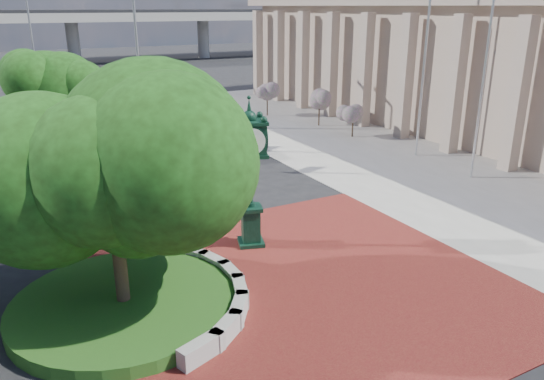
% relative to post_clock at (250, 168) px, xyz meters
% --- Properties ---
extents(ground, '(200.00, 200.00, 0.00)m').
position_rel_post_clock_xyz_m(ground, '(0.02, -2.22, -2.84)').
color(ground, black).
rests_on(ground, ground).
extents(plaza, '(12.00, 12.00, 0.04)m').
position_rel_post_clock_xyz_m(plaza, '(0.02, -3.22, -2.82)').
color(plaza, maroon).
rests_on(plaza, ground).
extents(sidewalk, '(20.00, 50.00, 0.04)m').
position_rel_post_clock_xyz_m(sidewalk, '(16.02, 7.78, -2.82)').
color(sidewalk, '#9E9B93').
rests_on(sidewalk, ground).
extents(planter_wall, '(2.96, 6.77, 0.54)m').
position_rel_post_clock_xyz_m(planter_wall, '(-2.69, -2.22, -2.57)').
color(planter_wall, '#9E9B93').
rests_on(planter_wall, ground).
extents(grass_bed, '(6.10, 6.10, 0.40)m').
position_rel_post_clock_xyz_m(grass_bed, '(-4.98, -2.22, -2.64)').
color(grass_bed, '#154A16').
rests_on(grass_bed, ground).
extents(civic_building, '(17.35, 44.00, 8.60)m').
position_rel_post_clock_xyz_m(civic_building, '(23.62, 9.78, 1.48)').
color(civic_building, tan).
rests_on(civic_building, ground).
extents(overpass, '(90.00, 12.00, 7.50)m').
position_rel_post_clock_xyz_m(overpass, '(-0.20, 67.78, 3.70)').
color(overpass, '#9E9B93').
rests_on(overpass, ground).
extents(tree_planter, '(5.20, 5.20, 6.33)m').
position_rel_post_clock_xyz_m(tree_planter, '(-4.98, -2.22, 0.88)').
color(tree_planter, '#38281C').
rests_on(tree_planter, ground).
extents(tree_street, '(4.40, 4.40, 5.45)m').
position_rel_post_clock_xyz_m(tree_street, '(-3.98, 15.78, 0.39)').
color(tree_street, '#38281C').
rests_on(tree_street, ground).
extents(post_clock, '(1.30, 1.30, 5.18)m').
position_rel_post_clock_xyz_m(post_clock, '(0.00, 0.00, 0.00)').
color(post_clock, black).
rests_on(post_clock, ground).
extents(parked_car, '(1.85, 4.25, 1.42)m').
position_rel_post_clock_xyz_m(parked_car, '(2.15, 39.00, -2.13)').
color(parked_car, '#4E110B').
rests_on(parked_car, ground).
extents(flagpole_a, '(1.60, 0.48, 10.42)m').
position_rel_post_clock_xyz_m(flagpole_a, '(12.90, 1.76, 2.50)').
color(flagpole_a, silver).
rests_on(flagpole_a, ground).
extents(flagpole_b, '(1.67, 0.75, 11.20)m').
position_rel_post_clock_xyz_m(flagpole_b, '(13.39, 6.13, 2.90)').
color(flagpole_b, silver).
rests_on(flagpole_b, ground).
extents(street_lamp_near, '(2.10, 0.98, 9.80)m').
position_rel_post_clock_xyz_m(street_lamp_near, '(2.09, 20.60, 2.90)').
color(street_lamp_near, slate).
rests_on(street_lamp_near, ground).
extents(street_lamp_far, '(2.30, 0.42, 10.23)m').
position_rel_post_clock_xyz_m(street_lamp_far, '(-2.51, 40.12, 3.15)').
color(street_lamp_far, slate).
rests_on(street_lamp_far, ground).
extents(shrub_near, '(1.20, 1.20, 2.20)m').
position_rel_post_clock_xyz_m(shrub_near, '(12.92, 11.46, -1.25)').
color(shrub_near, '#38281C').
rests_on(shrub_near, ground).
extents(shrub_mid, '(1.20, 1.20, 2.20)m').
position_rel_post_clock_xyz_m(shrub_mid, '(12.90, 15.33, -1.25)').
color(shrub_mid, '#38281C').
rests_on(shrub_mid, ground).
extents(shrub_far, '(1.20, 1.20, 2.20)m').
position_rel_post_clock_xyz_m(shrub_far, '(11.41, 20.24, -1.25)').
color(shrub_far, '#38281C').
rests_on(shrub_far, ground).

